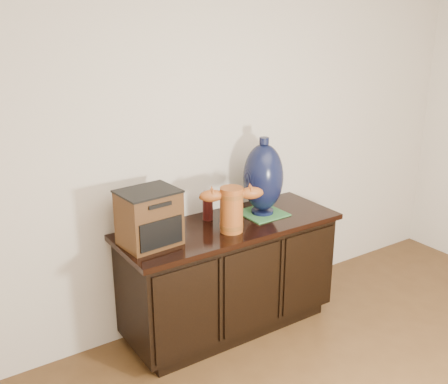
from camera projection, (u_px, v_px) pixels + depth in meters
sideboard at (229, 276)px, 3.45m from camera, size 1.46×0.56×0.75m
terracotta_vessel at (231, 207)px, 3.17m from camera, size 0.39×0.21×0.28m
tv_radio at (149, 218)px, 2.99m from camera, size 0.35×0.29×0.33m
green_mat at (262, 213)px, 3.50m from camera, size 0.28×0.28×0.01m
lamp_base at (263, 178)px, 3.42m from camera, size 0.27×0.27×0.51m
spray_can at (208, 206)px, 3.37m from camera, size 0.07×0.07×0.19m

